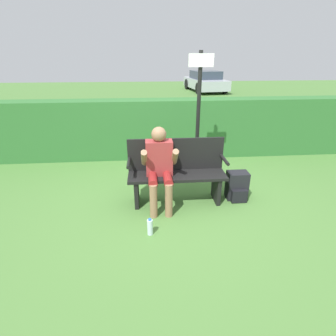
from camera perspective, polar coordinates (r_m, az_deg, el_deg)
ground_plane at (r=4.28m, az=1.90°, el=-7.28°), size 40.00×40.00×0.00m
hedge_back at (r=5.99m, az=-0.35°, el=8.60°), size 12.00×0.52×1.29m
park_bench at (r=4.11m, az=1.89°, el=-0.75°), size 1.51×0.43×1.00m
person_seated at (r=3.89m, az=-1.85°, el=0.87°), size 0.54×0.60×1.23m
backpack at (r=4.41m, az=14.81°, el=-3.88°), size 0.33×0.31×0.46m
water_bottle at (r=3.53m, az=-3.94°, el=-12.68°), size 0.07×0.07×0.24m
signpost at (r=4.83m, az=6.66°, el=12.57°), size 0.42×0.09×2.25m
parked_car at (r=17.57m, az=8.11°, el=18.17°), size 2.24×4.12×1.23m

